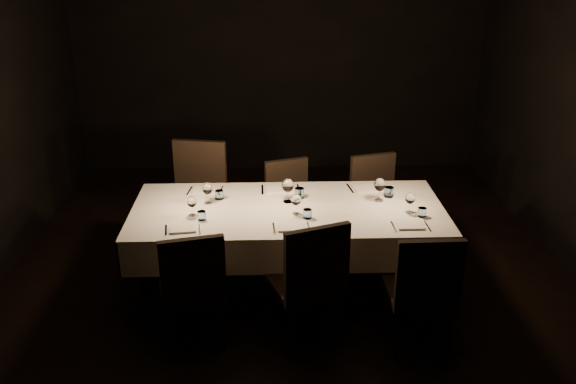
{
  "coord_description": "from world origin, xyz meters",
  "views": [
    {
      "loc": [
        -0.15,
        -4.49,
        2.78
      ],
      "look_at": [
        0.0,
        0.0,
        0.9
      ],
      "focal_mm": 38.0,
      "sensor_mm": 36.0,
      "label": 1
    }
  ],
  "objects_px": {
    "chair_near_left": "(192,284)",
    "chair_near_center": "(309,278)",
    "chair_near_right": "(423,287)",
    "chair_far_right": "(376,199)",
    "dining_table": "(288,216)",
    "chair_far_center": "(290,201)",
    "chair_far_left": "(197,193)"
  },
  "relations": [
    {
      "from": "chair_far_center",
      "to": "chair_far_right",
      "type": "distance_m",
      "value": 0.81
    },
    {
      "from": "dining_table",
      "to": "chair_near_center",
      "type": "distance_m",
      "value": 0.77
    },
    {
      "from": "chair_near_center",
      "to": "chair_far_right",
      "type": "bearing_deg",
      "value": -136.55
    },
    {
      "from": "chair_near_left",
      "to": "chair_far_right",
      "type": "distance_m",
      "value": 2.15
    },
    {
      "from": "chair_near_left",
      "to": "chair_near_right",
      "type": "bearing_deg",
      "value": 162.84
    },
    {
      "from": "chair_near_left",
      "to": "chair_far_center",
      "type": "bearing_deg",
      "value": -129.45
    },
    {
      "from": "chair_near_left",
      "to": "chair_far_right",
      "type": "relative_size",
      "value": 1.01
    },
    {
      "from": "chair_near_left",
      "to": "chair_far_right",
      "type": "height_order",
      "value": "chair_near_left"
    },
    {
      "from": "chair_far_center",
      "to": "chair_near_left",
      "type": "bearing_deg",
      "value": -134.36
    },
    {
      "from": "chair_far_center",
      "to": "chair_far_left",
      "type": "bearing_deg",
      "value": 160.38
    },
    {
      "from": "chair_far_left",
      "to": "dining_table",
      "type": "bearing_deg",
      "value": -33.18
    },
    {
      "from": "chair_near_left",
      "to": "chair_near_right",
      "type": "height_order",
      "value": "chair_near_right"
    },
    {
      "from": "chair_far_left",
      "to": "chair_far_right",
      "type": "bearing_deg",
      "value": 8.82
    },
    {
      "from": "dining_table",
      "to": "chair_far_center",
      "type": "height_order",
      "value": "chair_far_center"
    },
    {
      "from": "chair_near_center",
      "to": "chair_near_right",
      "type": "distance_m",
      "value": 0.8
    },
    {
      "from": "chair_near_left",
      "to": "chair_far_center",
      "type": "height_order",
      "value": "chair_near_left"
    },
    {
      "from": "chair_near_right",
      "to": "chair_far_left",
      "type": "distance_m",
      "value": 2.39
    },
    {
      "from": "chair_near_left",
      "to": "chair_near_center",
      "type": "bearing_deg",
      "value": 167.05
    },
    {
      "from": "chair_near_center",
      "to": "chair_far_center",
      "type": "height_order",
      "value": "chair_near_center"
    },
    {
      "from": "chair_near_right",
      "to": "chair_far_right",
      "type": "xyz_separation_m",
      "value": [
        -0.06,
        1.59,
        -0.01
      ]
    },
    {
      "from": "chair_near_center",
      "to": "chair_far_right",
      "type": "relative_size",
      "value": 1.09
    },
    {
      "from": "chair_near_left",
      "to": "chair_far_center",
      "type": "distance_m",
      "value": 1.69
    },
    {
      "from": "chair_near_left",
      "to": "chair_far_left",
      "type": "xyz_separation_m",
      "value": [
        -0.12,
        1.54,
        0.05
      ]
    },
    {
      "from": "dining_table",
      "to": "chair_far_left",
      "type": "distance_m",
      "value": 1.15
    },
    {
      "from": "dining_table",
      "to": "chair_near_center",
      "type": "relative_size",
      "value": 2.53
    },
    {
      "from": "dining_table",
      "to": "chair_far_left",
      "type": "bearing_deg",
      "value": 136.15
    },
    {
      "from": "chair_near_center",
      "to": "dining_table",
      "type": "bearing_deg",
      "value": -100.66
    },
    {
      "from": "dining_table",
      "to": "chair_near_right",
      "type": "bearing_deg",
      "value": -43.23
    },
    {
      "from": "chair_far_right",
      "to": "chair_near_right",
      "type": "bearing_deg",
      "value": -102.92
    },
    {
      "from": "chair_near_center",
      "to": "chair_near_right",
      "type": "height_order",
      "value": "chair_near_center"
    },
    {
      "from": "dining_table",
      "to": "chair_near_left",
      "type": "distance_m",
      "value": 1.04
    },
    {
      "from": "chair_near_right",
      "to": "chair_far_right",
      "type": "relative_size",
      "value": 1.03
    }
  ]
}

